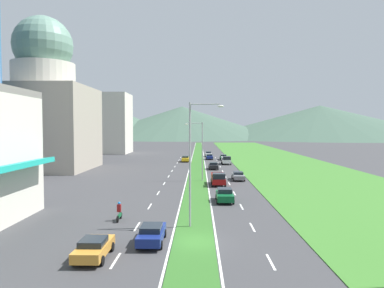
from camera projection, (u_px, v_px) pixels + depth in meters
ground_plane at (194, 242)px, 27.13m from camera, size 600.00×600.00×0.00m
grass_median at (198, 163)px, 87.05m from camera, size 3.20×240.00×0.06m
grass_verge_right at (282, 163)px, 86.62m from camera, size 24.00×240.00×0.06m
lane_dash_left_2 at (116, 261)px, 23.37m from camera, size 0.16×2.80×0.01m
lane_dash_left_3 at (137, 226)px, 31.43m from camera, size 0.16×2.80×0.01m
lane_dash_left_4 at (150, 206)px, 39.48m from camera, size 0.16×2.80×0.01m
lane_dash_left_5 at (158, 193)px, 47.53m from camera, size 0.16×2.80×0.01m
lane_dash_left_6 at (164, 184)px, 55.59m from camera, size 0.16×2.80×0.01m
lane_dash_left_7 at (169, 176)px, 63.64m from camera, size 0.16×2.80×0.01m
lane_dash_left_8 at (172, 171)px, 71.69m from camera, size 0.16×2.80×0.01m
lane_dash_left_9 at (175, 167)px, 79.75m from camera, size 0.16×2.80×0.01m
lane_dash_left_10 at (177, 163)px, 87.80m from camera, size 0.16×2.80×0.01m
lane_dash_left_11 at (179, 160)px, 95.85m from camera, size 0.16×2.80×0.01m
lane_dash_left_12 at (181, 157)px, 103.91m from camera, size 0.16×2.80×0.01m
lane_dash_right_2 at (271, 262)px, 23.16m from camera, size 0.16×2.80×0.01m
lane_dash_right_3 at (252, 227)px, 31.21m from camera, size 0.16×2.80×0.01m
lane_dash_right_4 at (241, 207)px, 39.26m from camera, size 0.16×2.80×0.01m
lane_dash_right_5 at (234, 193)px, 47.32m from camera, size 0.16×2.80×0.01m
lane_dash_right_6 at (229, 184)px, 55.37m from camera, size 0.16×2.80×0.01m
lane_dash_right_7 at (225, 177)px, 63.42m from camera, size 0.16×2.80×0.01m
lane_dash_right_8 at (223, 171)px, 71.48m from camera, size 0.16×2.80×0.01m
lane_dash_right_9 at (220, 167)px, 79.53m from camera, size 0.16×2.80×0.01m
lane_dash_right_10 at (218, 163)px, 87.59m from camera, size 0.16×2.80×0.01m
lane_dash_right_11 at (217, 160)px, 95.64m from camera, size 0.16×2.80×0.01m
lane_dash_right_12 at (215, 158)px, 103.69m from camera, size 0.16×2.80×0.01m
edge_line_median_left at (191, 163)px, 87.09m from camera, size 0.16×240.00×0.01m
edge_line_median_right at (205, 163)px, 87.02m from camera, size 0.16×240.00×0.01m
domed_building at (44, 107)px, 73.94m from camera, size 18.99×18.99×31.74m
midrise_colored at (109, 124)px, 121.35m from camera, size 13.71×13.71×20.33m
hill_far_left at (73, 113)px, 298.85m from camera, size 176.90×176.90×42.25m
hill_far_center at (182, 122)px, 301.60m from camera, size 166.09×166.09×26.74m
hill_far_right at (320, 122)px, 302.96m from camera, size 204.14×204.14×27.65m
street_lamp_near at (193, 157)px, 30.97m from camera, size 3.01×0.49×10.96m
street_lamp_mid at (200, 147)px, 58.15m from camera, size 2.98×0.43×9.65m
car_0 at (213, 166)px, 74.63m from camera, size 2.01×4.08×1.46m
car_1 at (210, 157)px, 97.92m from camera, size 1.89×4.53×1.42m
car_2 at (185, 159)px, 90.97m from camera, size 1.96×4.58×1.49m
car_3 at (94, 248)px, 23.80m from camera, size 1.99×4.25×1.37m
car_4 at (223, 157)px, 96.42m from camera, size 1.90×4.50×1.43m
car_5 at (225, 195)px, 41.93m from camera, size 2.04×4.39×1.58m
car_6 at (238, 176)px, 59.33m from camera, size 1.95×4.68×1.38m
car_7 at (152, 233)px, 26.92m from camera, size 1.92×4.56×1.42m
car_8 at (208, 154)px, 107.13m from camera, size 1.98×4.21×1.57m
pickup_truck_0 at (218, 179)px, 53.86m from camera, size 2.18×5.40×2.00m
pickup_truck_1 at (226, 160)px, 84.81m from camera, size 2.18×5.40×2.00m
motorcycle_rider at (119, 213)px, 33.42m from camera, size 0.36×2.00×1.80m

